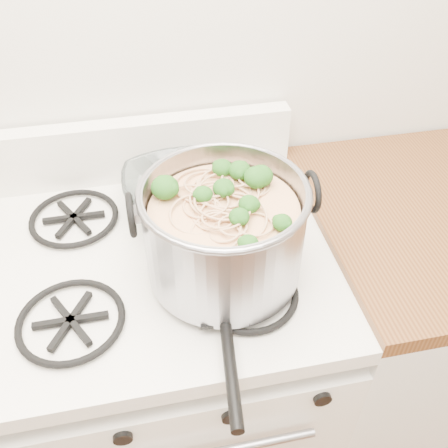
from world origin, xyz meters
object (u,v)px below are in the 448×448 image
stock_pot (224,233)px  glass_bowl (185,198)px  gas_range (170,374)px  spatula (223,301)px

stock_pot → glass_bowl: (-0.05, 0.23, -0.09)m
gas_range → stock_pot: bearing=-31.5°
gas_range → glass_bowl: size_ratio=8.29×
spatula → gas_range: bearing=129.6°
stock_pot → glass_bowl: bearing=101.7°
spatula → glass_bowl: 0.32m
glass_bowl → stock_pot: bearing=-78.3°
gas_range → spatula: (0.12, -0.17, 0.50)m
stock_pot → glass_bowl: 0.25m
stock_pot → glass_bowl: size_ratio=3.10×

